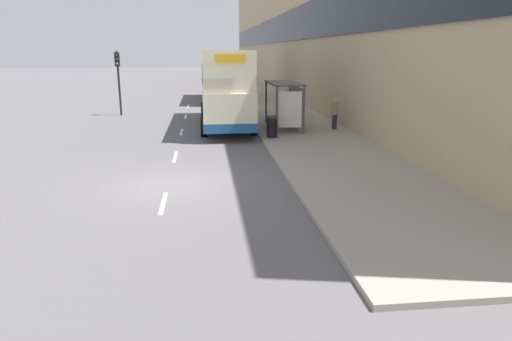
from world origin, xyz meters
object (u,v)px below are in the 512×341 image
Objects in this scene: traffic_light_far_kerb at (118,72)px; pedestrian_at_shelter at (335,113)px; double_decker_bus_near at (225,86)px; pedestrian_1 at (289,102)px; double_decker_bus_ahead at (218,74)px; car_0 at (211,74)px; bus_shelter at (288,97)px; litter_bin at (272,127)px.

pedestrian_at_shelter is at bearing -32.34° from traffic_light_far_kerb.
pedestrian_at_shelter is (5.80, -2.80, -1.28)m from double_decker_bus_near.
pedestrian_1 is (4.25, 2.56, -1.20)m from double_decker_bus_near.
double_decker_bus_ahead is 6.10× the size of pedestrian_at_shelter.
traffic_light_far_kerb reaches higher than car_0.
traffic_light_far_kerb is at bearing 142.77° from double_decker_bus_near.
car_0 is (-0.02, 44.35, -1.44)m from double_decker_bus_near.
bus_shelter is 3.01m from litter_bin.
double_decker_bus_ahead is 5.59× the size of pedestrian_1.
pedestrian_at_shelter is 1.61× the size of litter_bin.
traffic_light_far_kerb reaches higher than pedestrian_at_shelter.
pedestrian_1 is 11.58m from traffic_light_far_kerb.
car_0 is 39.78m from traffic_light_far_kerb.
double_decker_bus_ahead is at bearing 95.87° from litter_bin.
pedestrian_1 reaches higher than litter_bin.
double_decker_bus_ahead is at bearing -89.77° from car_0.
litter_bin is (-1.22, -2.47, -1.21)m from bus_shelter.
traffic_light_far_kerb is (-6.97, -9.22, 0.60)m from double_decker_bus_ahead.
traffic_light_far_kerb reaches higher than bus_shelter.
double_decker_bus_ahead is (-3.20, 16.78, 0.41)m from bus_shelter.
litter_bin is (1.98, -19.25, -1.61)m from double_decker_bus_ahead.
pedestrian_at_shelter reaches higher than litter_bin.
litter_bin is at bearing -66.67° from double_decker_bus_near.
pedestrian_at_shelter is 5.58m from pedestrian_1.
traffic_light_far_kerb is (-12.67, 8.02, 1.89)m from pedestrian_at_shelter.
pedestrian_1 is (-1.54, 5.36, 0.08)m from pedestrian_at_shelter.
pedestrian_1 is at bearing -70.71° from double_decker_bus_ahead.
litter_bin is at bearing -87.56° from car_0.
pedestrian_1 is 7.70m from litter_bin.
car_0 is at bearing 80.06° from traffic_light_far_kerb.
pedestrian_at_shelter is at bearing 28.40° from litter_bin.
pedestrian_1 is 1.76× the size of litter_bin.
bus_shelter is 0.99× the size of traffic_light_far_kerb.
double_decker_bus_near is 2.62× the size of traffic_light_far_kerb.
double_decker_bus_near reaches higher than pedestrian_1.
double_decker_bus_ahead is at bearing 109.29° from pedestrian_1.
double_decker_bus_near is at bearing -89.97° from car_0.
double_decker_bus_ahead is at bearing 89.61° from double_decker_bus_near.
pedestrian_1 is (4.16, -11.88, -1.20)m from double_decker_bus_ahead.
litter_bin is (2.08, -4.81, -1.62)m from double_decker_bus_near.
double_decker_bus_near is 6.56m from pedestrian_at_shelter.
double_decker_bus_near is at bearing -148.92° from pedestrian_1.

